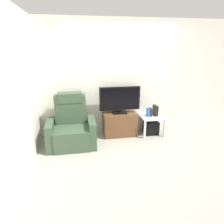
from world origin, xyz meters
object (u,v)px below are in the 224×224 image
at_px(tv_stand, 120,124).
at_px(game_console, 155,110).
at_px(side_table, 151,118).
at_px(book_middle, 150,112).
at_px(subwoofer_box, 151,127).
at_px(book_leftmost, 148,112).
at_px(television, 120,99).
at_px(recliner_armchair, 71,128).

distance_m(tv_stand, game_console, 0.90).
relative_size(side_table, book_middle, 2.86).
xyz_separation_m(side_table, book_middle, (-0.04, -0.02, 0.17)).
bearing_deg(subwoofer_box, book_leftmost, -168.69).
distance_m(side_table, book_leftmost, 0.19).
relative_size(tv_stand, subwoofer_box, 2.46).
height_order(television, book_leftmost, television).
xyz_separation_m(recliner_armchair, side_table, (1.86, 0.25, 0.01)).
relative_size(side_table, book_leftmost, 2.89).
xyz_separation_m(television, game_console, (0.84, -0.06, -0.29)).
height_order(television, subwoofer_box, television).
relative_size(book_leftmost, book_middle, 0.99).
bearing_deg(game_console, subwoofer_box, -173.66).
bearing_deg(recliner_armchair, subwoofer_box, 6.88).
height_order(subwoofer_box, game_console, game_console).
height_order(recliner_armchair, book_middle, recliner_armchair).
height_order(book_leftmost, book_middle, book_middle).
distance_m(recliner_armchair, book_middle, 1.83).
bearing_deg(game_console, side_table, -173.66).
distance_m(recliner_armchair, side_table, 1.87).
distance_m(subwoofer_box, book_leftmost, 0.40).
relative_size(television, game_console, 3.86).
relative_size(tv_stand, television, 0.82).
relative_size(television, subwoofer_box, 2.99).
distance_m(subwoofer_box, book_middle, 0.40).
distance_m(book_leftmost, book_middle, 0.06).
xyz_separation_m(book_middle, game_console, (0.13, 0.03, 0.03)).
xyz_separation_m(side_table, subwoofer_box, (-0.00, -0.00, -0.23)).
relative_size(recliner_armchair, book_leftmost, 5.78).
height_order(tv_stand, game_console, game_console).
bearing_deg(recliner_armchair, side_table, 6.88).
xyz_separation_m(subwoofer_box, book_leftmost, (-0.10, -0.02, 0.39)).
bearing_deg(television, game_console, -3.86).
bearing_deg(side_table, recliner_armchair, -172.41).
xyz_separation_m(television, book_leftmost, (0.65, -0.09, -0.31)).
xyz_separation_m(tv_stand, side_table, (0.75, -0.05, 0.11)).
xyz_separation_m(television, recliner_armchair, (-1.10, -0.31, -0.49)).
bearing_deg(tv_stand, book_leftmost, -5.94).
xyz_separation_m(recliner_armchair, book_middle, (1.81, 0.23, 0.17)).
height_order(side_table, game_console, game_console).
distance_m(tv_stand, subwoofer_box, 0.76).
xyz_separation_m(television, side_table, (0.75, -0.07, -0.48)).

